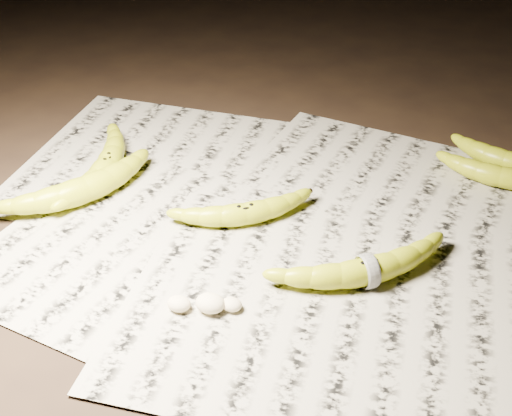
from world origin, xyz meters
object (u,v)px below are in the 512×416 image
(banana_upper_a, at_px, (501,174))
(banana_upper_b, at_px, (506,159))
(banana_left_b, at_px, (85,187))
(banana_center, at_px, (245,212))
(banana_left_a, at_px, (106,164))
(banana_taped, at_px, (368,269))

(banana_upper_a, xyz_separation_m, banana_upper_b, (0.00, 0.05, 0.00))
(banana_left_b, height_order, banana_center, banana_left_b)
(banana_left_a, height_order, banana_upper_a, banana_left_a)
(banana_left_a, relative_size, banana_upper_a, 1.24)
(banana_taped, bearing_deg, banana_upper_b, 28.57)
(banana_left_b, relative_size, banana_center, 1.18)
(banana_left_b, xyz_separation_m, banana_upper_a, (0.57, 0.24, -0.00))
(banana_upper_a, distance_m, banana_upper_b, 0.05)
(banana_center, distance_m, banana_upper_a, 0.40)
(banana_left_a, distance_m, banana_left_b, 0.07)
(banana_center, height_order, banana_taped, banana_taped)
(banana_taped, height_order, banana_upper_a, banana_taped)
(banana_taped, relative_size, banana_upper_b, 1.32)
(banana_left_a, bearing_deg, banana_taped, -113.79)
(banana_upper_b, bearing_deg, banana_center, -126.26)
(banana_left_a, relative_size, banana_left_b, 1.01)
(banana_left_b, bearing_deg, banana_center, -51.85)
(banana_left_a, xyz_separation_m, banana_upper_b, (0.58, 0.22, -0.00))
(banana_taped, distance_m, banana_upper_b, 0.37)
(banana_taped, bearing_deg, banana_left_b, 136.35)
(banana_upper_a, bearing_deg, banana_taped, -111.65)
(banana_left_a, distance_m, banana_taped, 0.45)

